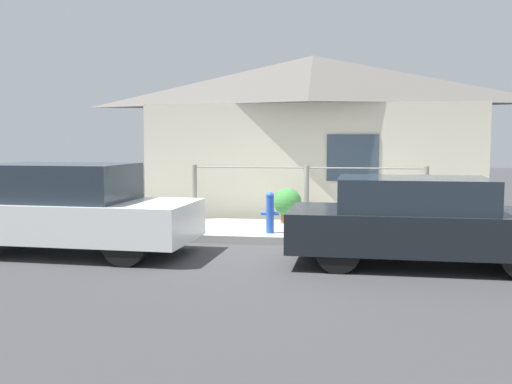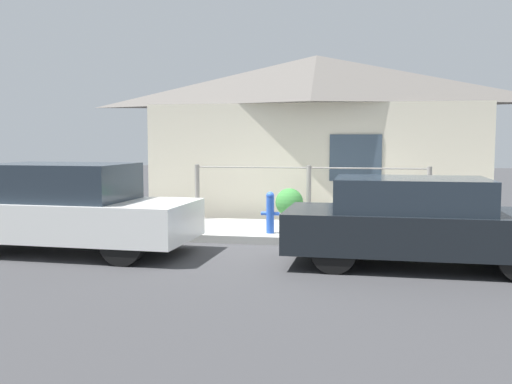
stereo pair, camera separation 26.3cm
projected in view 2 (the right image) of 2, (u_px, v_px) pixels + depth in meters
ground_plane at (297, 246)px, 9.85m from camera, size 60.00×60.00×0.00m
sidewalk at (304, 232)px, 10.93m from camera, size 24.00×2.22×0.14m
house at (316, 89)px, 13.18m from camera, size 7.90×2.23×3.79m
fence at (309, 191)px, 11.80m from camera, size 4.90×0.10×1.17m
car_left at (69, 208)px, 9.24m from camera, size 4.03×1.82×1.45m
car_right at (418, 222)px, 8.24m from camera, size 3.92×1.70×1.28m
fire_hydrant at (270, 212)px, 10.34m from camera, size 0.34×0.15×0.76m
potted_plant_near_hydrant at (289, 203)px, 11.60m from camera, size 0.57×0.57×0.71m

